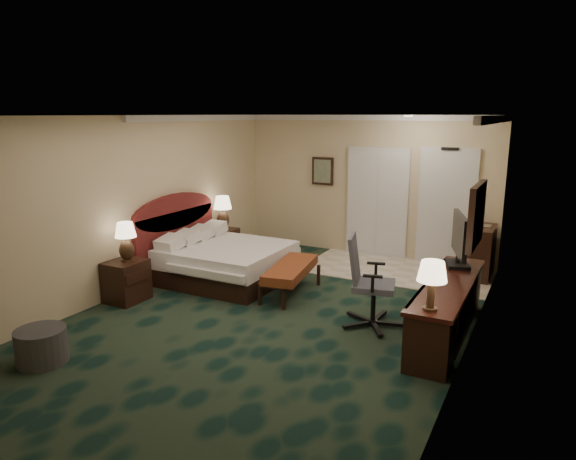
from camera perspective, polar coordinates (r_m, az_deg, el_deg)
The scene contains 24 objects.
floor at distance 7.10m, azimuth -1.83°, elevation -9.74°, with size 5.00×7.50×0.00m, color black.
ceiling at distance 6.56m, azimuth -2.00°, elevation 12.60°, with size 5.00×7.50×0.00m, color white.
wall_back at distance 10.09m, azimuth 8.64°, elevation 4.84°, with size 5.00×0.00×2.70m, color #CFBD8E.
wall_left at distance 8.20m, azimuth -17.32°, elevation 2.59°, with size 0.00×7.50×2.70m, color #CFBD8E.
wall_right at distance 5.92m, azimuth 19.69°, elevation -1.37°, with size 0.00×7.50×2.70m, color #CFBD8E.
crown_molding at distance 6.56m, azimuth -2.00°, elevation 12.16°, with size 5.00×7.50×0.10m, color silver, non-canonical shape.
tile_patch at distance 9.32m, azimuth 11.89°, elevation -4.42°, with size 3.20×1.70×0.01m, color beige.
headboard at distance 9.01m, azimuth -12.33°, elevation -0.46°, with size 0.12×2.00×1.40m, color #4B1515, non-canonical shape.
entry_door at distance 9.72m, azimuth 17.19°, elevation 2.33°, with size 1.02×0.06×2.18m, color silver.
closet_doors at distance 10.02m, azimuth 9.86°, elevation 3.01°, with size 1.20×0.06×2.10m, color silver.
wall_art at distance 10.35m, azimuth 3.87°, elevation 6.55°, with size 0.45×0.06×0.55m, color #506E64.
wall_mirror at distance 6.46m, azimuth 20.24°, elevation 1.56°, with size 0.05×0.95×0.75m, color white.
bed at distance 8.61m, azimuth -6.80°, elevation -3.64°, with size 1.87×1.73×0.59m, color white.
nightstand_near at distance 7.99m, azimuth -17.53°, elevation -5.42°, with size 0.49×0.56×0.61m, color black.
nightstand_far at distance 9.83m, azimuth -7.32°, elevation -1.60°, with size 0.47×0.54×0.59m, color black.
lamp_near at distance 7.84m, azimuth -17.55°, elevation -1.25°, with size 0.31×0.31×0.58m, color #311E13, non-canonical shape.
lamp_far at distance 9.67m, azimuth -7.26°, elevation 1.90°, with size 0.34×0.34×0.64m, color #311E13, non-canonical shape.
bed_bench at distance 7.89m, azimuth 0.32°, elevation -5.53°, with size 0.49×1.41×0.48m, color maroon.
ottoman at distance 6.46m, azimuth -25.70°, elevation -11.53°, with size 0.55×0.55×0.39m, color #313133.
desk at distance 6.72m, azimuth 17.25°, elevation -8.43°, with size 0.53×2.45×0.71m, color black.
tv at distance 7.23m, azimuth 18.50°, elevation -1.14°, with size 0.08×0.92×0.71m, color black.
desk_lamp at distance 5.56m, azimuth 15.65°, elevation -5.95°, with size 0.31×0.31×0.54m, color #311E13, non-canonical shape.
desk_chair at distance 6.75m, azimuth 9.54°, elevation -5.69°, with size 0.70×0.66×1.21m, color #484955, non-canonical shape.
minibar at distance 9.25m, azimuth 20.41°, elevation -2.30°, with size 0.46×0.83×0.88m, color black.
Camera 1 is at (3.23, -5.71, 2.72)m, focal length 32.00 mm.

